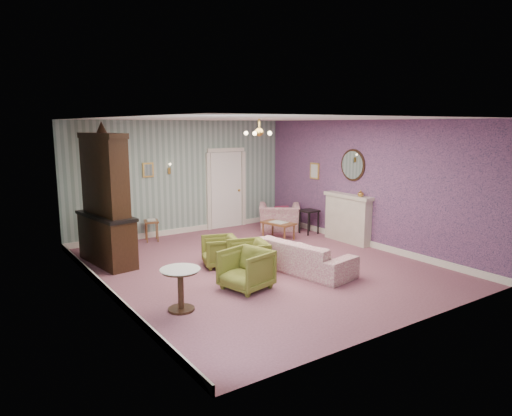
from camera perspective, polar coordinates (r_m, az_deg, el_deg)
floor at (r=9.40m, az=0.37°, el=-7.10°), size 7.00×7.00×0.00m
ceiling at (r=8.98m, az=0.39°, el=10.87°), size 7.00×7.00×0.00m
wall_back at (r=12.10m, az=-9.11°, el=3.69°), size 6.00×0.00×6.00m
wall_front at (r=6.55m, az=18.06°, el=-2.16°), size 6.00×0.00×6.00m
wall_left at (r=7.79m, az=-18.08°, el=-0.25°), size 0.00×7.00×7.00m
wall_right at (r=11.04m, az=13.31°, el=2.93°), size 0.00×7.00×7.00m
wall_right_floral at (r=11.03m, az=13.26°, el=2.93°), size 0.00×7.00×7.00m
door at (r=12.71m, az=-3.67°, el=2.43°), size 1.12×0.12×2.16m
olive_chair_a at (r=8.02m, az=-1.24°, el=-7.31°), size 0.86×0.89×0.77m
olive_chair_b at (r=8.83m, az=-0.97°, el=-5.87°), size 0.81×0.84×0.70m
olive_chair_c at (r=9.33m, az=-4.48°, el=-5.13°), size 0.78×0.81×0.67m
sofa_chintz at (r=9.03m, az=5.63°, el=-5.17°), size 1.00×2.17×0.82m
wingback_chair at (r=12.46m, az=2.89°, el=-0.59°), size 1.26×1.18×0.93m
dresser at (r=9.74m, az=-18.08°, el=1.44°), size 0.80×1.74×2.79m
fireplace at (r=11.35m, az=11.17°, el=-1.24°), size 0.30×1.40×1.16m
mantel_vase at (r=10.96m, az=12.70°, el=1.76°), size 0.15×0.15×0.15m
oval_mirror at (r=11.25m, az=11.75°, el=5.17°), size 0.04×0.76×0.84m
framed_print at (r=12.25m, az=7.20°, el=4.53°), size 0.04×0.34×0.42m
coffee_table at (r=11.54m, az=2.76°, el=-2.75°), size 0.63×0.90×0.42m
side_table_black at (r=12.10m, az=6.50°, el=-1.69°), size 0.42×0.42×0.63m
pedestal_table at (r=7.24m, az=-9.21°, el=-9.82°), size 0.71×0.71×0.67m
nesting_table at (r=11.58m, az=-12.67°, el=-2.63°), size 0.43×0.49×0.55m
gilt_mirror_back at (r=11.68m, az=-13.06°, el=4.56°), size 0.28×0.06×0.36m
sconce_left at (r=11.48m, az=-15.59°, el=4.35°), size 0.16×0.12×0.30m
sconce_right at (r=11.87m, az=-10.55°, el=4.74°), size 0.16×0.12×0.30m
chandelier at (r=8.98m, az=0.39°, el=9.15°), size 0.56×0.56×0.36m
burgundy_cushion at (r=12.31m, az=3.12°, el=-0.65°), size 0.41×0.28×0.39m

